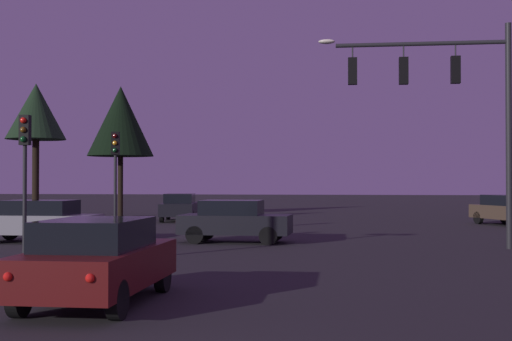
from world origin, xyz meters
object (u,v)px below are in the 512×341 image
Objects in this scene: car_nearside_lane at (98,259)px; car_parked_lot at (180,207)px; traffic_light_median at (115,162)px; car_crossing_right at (235,220)px; tree_center_horizon at (36,113)px; tree_behind_sign at (121,121)px; car_far_lane at (508,209)px; traffic_light_corner_right at (25,156)px; car_crossing_left at (37,220)px; traffic_signal_mast_arm at (449,93)px.

car_parked_lot is at bearing 100.65° from car_nearside_lane.
traffic_light_median is at bearing -89.19° from car_parked_lot.
car_nearside_lane is 1.05× the size of car_crossing_right.
car_crossing_right is at bearing -18.98° from traffic_light_median.
tree_center_horizon reaches higher than car_crossing_right.
car_nearside_lane is at bearing -61.88° from tree_center_horizon.
tree_center_horizon reaches higher than car_nearside_lane.
car_far_lane is at bearing -14.62° from tree_behind_sign.
car_nearside_lane is at bearing -79.35° from car_parked_lot.
traffic_light_corner_right is 0.92× the size of car_crossing_left.
tree_behind_sign reaches higher than car_crossing_right.
car_nearside_lane and car_parked_lot have the same top height.
car_crossing_right is 0.58× the size of tree_center_horizon.
traffic_light_corner_right is 9.36m from car_nearside_lane.
car_parked_lot is 8.22m from tree_behind_sign.
car_crossing_left is 1.11× the size of car_crossing_right.
traffic_light_median is 3.92m from car_crossing_left.
tree_behind_sign reaches higher than car_nearside_lane.
tree_center_horizon is (-1.03, -9.64, -0.41)m from tree_behind_sign.
traffic_light_median is (0.50, 6.64, -0.02)m from traffic_light_corner_right.
traffic_light_median is 11.37m from car_parked_lot.
tree_behind_sign is at bearing 108.01° from car_nearside_lane.
car_far_lane is at bearing 62.30° from car_nearside_lane.
car_nearside_lane is (-7.78, -11.31, -4.31)m from traffic_signal_mast_arm.
car_crossing_right is 13.91m from car_parked_lot.
car_crossing_right is at bearing -33.89° from tree_center_horizon.
traffic_light_median reaches higher than car_crossing_left.
traffic_signal_mast_arm is 0.90× the size of tree_behind_sign.
tree_behind_sign is 9.70m from tree_center_horizon.
tree_behind_sign is (-17.37, 18.21, 0.86)m from traffic_signal_mast_arm.
car_nearside_lane is at bearing -124.52° from traffic_signal_mast_arm.
car_nearside_lane and car_far_lane have the same top height.
traffic_light_median is at bearing 161.02° from car_crossing_right.
traffic_light_corner_right is 1.03× the size of car_crossing_right.
car_nearside_lane is 0.94× the size of car_far_lane.
traffic_light_median is 0.51× the size of tree_behind_sign.
traffic_signal_mast_arm is 15.03m from car_crossing_left.
traffic_signal_mast_arm reaches higher than car_crossing_left.
car_far_lane is at bearing 42.71° from traffic_light_corner_right.
car_crossing_left and car_far_lane have the same top height.
tree_behind_sign is (-9.60, 29.52, 5.17)m from car_nearside_lane.
traffic_light_median is 19.70m from car_far_lane.
traffic_light_corner_right is 6.66m from traffic_light_median.
car_crossing_left is 10.36m from tree_center_horizon.
car_crossing_left is 1.00× the size of car_far_lane.
car_far_lane is 23.39m from tree_behind_sign.
car_far_lane is at bearing 43.28° from car_crossing_right.
car_crossing_right is at bearing -59.53° from tree_behind_sign.
traffic_signal_mast_arm reaches higher than car_far_lane.
traffic_signal_mast_arm reaches higher than car_crossing_right.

